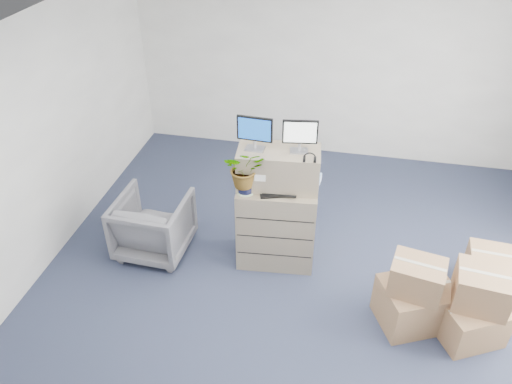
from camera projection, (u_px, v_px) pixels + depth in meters
The scene contains 16 objects.
ground at pixel (294, 307), 5.47m from camera, with size 7.00×7.00×0.00m, color #262C44.
wall_back at pixel (332, 69), 7.49m from camera, with size 6.00×0.02×2.80m, color silver.
filing_cabinet_lower at pixel (276, 224), 5.84m from camera, with size 0.89×0.55×1.04m, color gray.
filing_cabinet_upper at pixel (278, 168), 5.45m from camera, with size 0.89×0.45×0.45m, color gray.
monitor_left at pixel (255, 131), 5.22m from camera, with size 0.39×0.16×0.38m.
monitor_right at pixel (300, 134), 5.19m from camera, with size 0.37×0.17×0.37m.
headphones at pixel (310, 158), 5.12m from camera, with size 0.13×0.13×0.01m, color black.
keyboard at pixel (279, 193), 5.44m from camera, with size 0.42×0.18×0.02m, color black.
mouse at pixel (306, 191), 5.45m from camera, with size 0.11×0.07×0.04m, color silver.
water_bottle at pixel (283, 175), 5.53m from camera, with size 0.07×0.07×0.23m, color gray.
phone_dock at pixel (276, 182), 5.55m from camera, with size 0.07×0.06×0.15m.
external_drive at pixel (306, 180), 5.61m from camera, with size 0.20×0.15×0.06m, color black.
tissue_box at pixel (310, 177), 5.51m from camera, with size 0.25×0.12×0.09m, color #438BE4.
potted_plant at pixel (245, 172), 5.32m from camera, with size 0.49×0.53×0.45m.
office_chair at pixel (153, 222), 6.02m from camera, with size 0.82×0.77×0.85m, color slate.
cardboard_boxes at pixel (456, 294), 5.17m from camera, with size 1.74×1.38×0.85m.
Camera 1 is at (0.37, -3.77, 4.17)m, focal length 35.00 mm.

